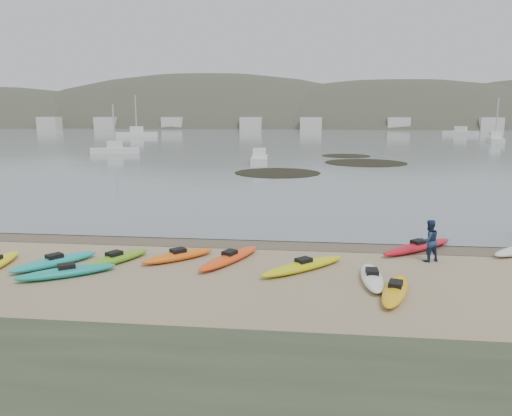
# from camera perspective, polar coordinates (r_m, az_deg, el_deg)

# --- Properties ---
(ground) EXTENTS (600.00, 600.00, 0.00)m
(ground) POSITION_cam_1_polar(r_m,az_deg,el_deg) (22.26, 0.00, -3.79)
(ground) COLOR tan
(ground) RESTS_ON ground
(wet_sand) EXTENTS (60.00, 60.00, 0.00)m
(wet_sand) POSITION_cam_1_polar(r_m,az_deg,el_deg) (21.97, -0.09, -3.98)
(wet_sand) COLOR brown
(wet_sand) RESTS_ON ground
(water) EXTENTS (1200.00, 1200.00, 0.00)m
(water) POSITION_cam_1_polar(r_m,az_deg,el_deg) (321.45, 6.22, 9.83)
(water) COLOR slate
(water) RESTS_ON ground
(kayaks) EXTENTS (24.39, 8.64, 0.34)m
(kayaks) POSITION_cam_1_polar(r_m,az_deg,el_deg) (18.60, -3.64, -6.25)
(kayaks) COLOR #FF4E16
(kayaks) RESTS_ON ground
(person_east) EXTENTS (0.97, 0.88, 1.63)m
(person_east) POSITION_cam_1_polar(r_m,az_deg,el_deg) (20.22, 19.17, -3.55)
(person_east) COLOR navy
(person_east) RESTS_ON ground
(kelp_mats) EXTENTS (17.82, 26.67, 0.04)m
(kelp_mats) POSITION_cam_1_polar(r_m,az_deg,el_deg) (55.59, 8.98, 4.96)
(kelp_mats) COLOR black
(kelp_mats) RESTS_ON water
(moored_boats) EXTENTS (85.64, 81.92, 1.29)m
(moored_boats) POSITION_cam_1_polar(r_m,az_deg,el_deg) (101.75, 5.91, 7.98)
(moored_boats) COLOR silver
(moored_boats) RESTS_ON ground
(far_hills) EXTENTS (550.00, 135.00, 80.00)m
(far_hills) POSITION_cam_1_polar(r_m,az_deg,el_deg) (219.56, 16.27, 4.82)
(far_hills) COLOR #384235
(far_hills) RESTS_ON ground
(far_town) EXTENTS (199.00, 5.00, 4.00)m
(far_town) POSITION_cam_1_polar(r_m,az_deg,el_deg) (166.47, 7.89, 9.54)
(far_town) COLOR beige
(far_town) RESTS_ON ground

